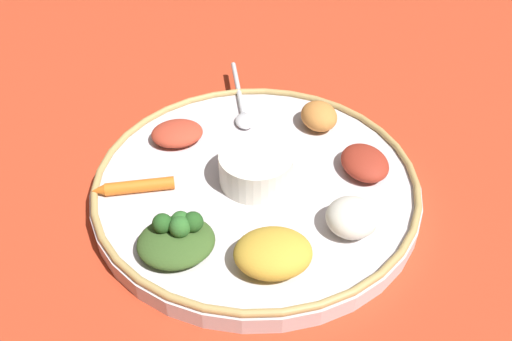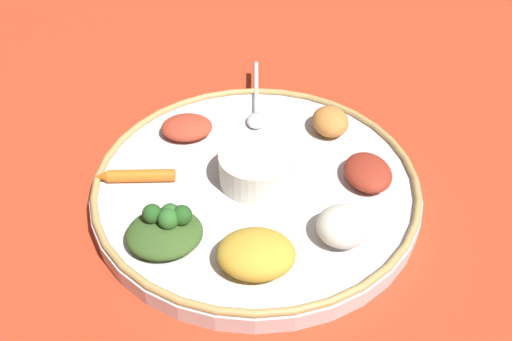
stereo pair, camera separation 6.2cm
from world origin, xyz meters
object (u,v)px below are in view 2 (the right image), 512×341
object	(u,v)px
spoon	(256,105)
carrot_near_spoon	(136,176)
center_bowl	(256,167)
greens_pile	(165,229)

from	to	relation	value
spoon	carrot_near_spoon	bearing A→B (deg)	-31.38
center_bowl	spoon	world-z (taller)	center_bowl
center_bowl	spoon	bearing A→B (deg)	-168.47
greens_pile	carrot_near_spoon	size ratio (longest dim) A/B	1.02
spoon	greens_pile	size ratio (longest dim) A/B	1.72
spoon	carrot_near_spoon	xyz separation A→B (m)	(0.17, -0.10, 0.00)
center_bowl	greens_pile	distance (m)	0.13
spoon	carrot_near_spoon	distance (m)	0.20
carrot_near_spoon	greens_pile	bearing A→B (deg)	38.32
center_bowl	spoon	xyz separation A→B (m)	(-0.14, -0.03, -0.02)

